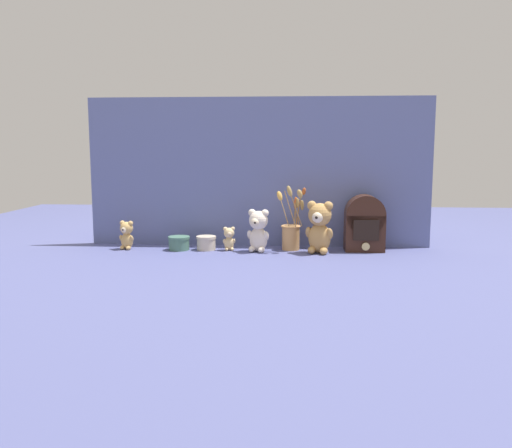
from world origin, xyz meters
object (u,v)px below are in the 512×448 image
Objects in this scene: decorative_tin_tall at (179,243)px; flower_vase at (291,231)px; decorative_tin_short at (206,243)px; vintage_radio at (365,223)px; teddy_bear_large at (319,226)px; teddy_bear_medium at (258,230)px; teddy_bear_tiny at (229,238)px; teddy_bear_small at (127,234)px.

flower_vase is at bearing 4.32° from decorative_tin_tall.
decorative_tin_tall is at bearing -174.51° from decorative_tin_short.
decorative_tin_short is (-0.76, -0.03, -0.10)m from vintage_radio.
flower_vase is 3.05× the size of decorative_tin_tall.
teddy_bear_medium is (-0.29, 0.02, -0.02)m from teddy_bear_large.
teddy_bear_large is 0.29m from teddy_bear_medium.
teddy_bear_tiny is 0.43× the size of vintage_radio.
teddy_bear_medium is 0.15m from teddy_bear_tiny.
vintage_radio is (0.64, 0.04, 0.07)m from teddy_bear_tiny.
teddy_bear_large is 2.57× the size of decorative_tin_short.
teddy_bear_large is 0.55m from decorative_tin_short.
decorative_tin_short is (0.39, 0.01, -0.04)m from teddy_bear_small.
teddy_bear_large is 0.23m from vintage_radio.
vintage_radio is at bearing 2.71° from decorative_tin_tall.
teddy_bear_small is at bearing -179.23° from teddy_bear_tiny.
decorative_tin_tall is 0.13m from decorative_tin_short.
decorative_tin_tall is at bearing -178.48° from teddy_bear_tiny.
teddy_bear_small is 0.26m from decorative_tin_tall.
teddy_bear_large reaches higher than decorative_tin_tall.
teddy_bear_medium reaches higher than teddy_bear_tiny.
teddy_bear_medium is at bearing -1.43° from teddy_bear_small.
teddy_bear_tiny is at bearing -176.85° from vintage_radio.
decorative_tin_short is at bearing 175.21° from teddy_bear_large.
flower_vase is 1.19× the size of vintage_radio.
vintage_radio is (0.22, 0.07, 0.00)m from teddy_bear_large.
teddy_bear_small is 1.15m from vintage_radio.
teddy_bear_tiny is 1.20× the size of decorative_tin_short.
teddy_bear_medium reaches higher than teddy_bear_small.
teddy_bear_tiny is (0.50, 0.01, -0.01)m from teddy_bear_small.
vintage_radio is at bearing 19.03° from teddy_bear_large.
decorative_tin_short is (-0.54, 0.05, -0.09)m from teddy_bear_large.
teddy_bear_medium is at bearing -2.43° from decorative_tin_tall.
flower_vase reaches higher than teddy_bear_small.
teddy_bear_tiny is 0.36× the size of flower_vase.
decorative_tin_tall and decorative_tin_short have the same top height.
vintage_radio is 0.76m from decorative_tin_short.
teddy_bear_large is at bearing -2.00° from teddy_bear_small.
decorative_tin_tall is 1.09× the size of decorative_tin_short.
teddy_bear_large reaches higher than teddy_bear_small.
vintage_radio is (1.14, 0.04, 0.06)m from teddy_bear_small.
vintage_radio reaches higher than teddy_bear_small.
teddy_bear_tiny is (-0.43, 0.04, -0.07)m from teddy_bear_large.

